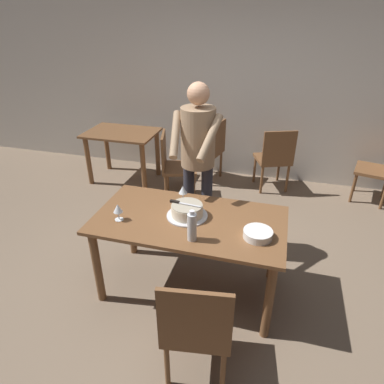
{
  "coord_description": "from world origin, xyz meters",
  "views": [
    {
      "loc": [
        0.64,
        -2.21,
        2.24
      ],
      "look_at": [
        -0.03,
        0.18,
        0.9
      ],
      "focal_mm": 31.18,
      "sensor_mm": 36.0,
      "label": 1
    }
  ],
  "objects_px": {
    "background_table": "(122,143)",
    "background_chair_1": "(210,149)",
    "wine_glass_far": "(183,190)",
    "water_bottle": "(192,227)",
    "background_chair_0": "(174,164)",
    "cake_knife": "(179,203)",
    "wine_glass_near": "(118,209)",
    "person_cutting_cake": "(198,153)",
    "main_dining_table": "(189,230)",
    "background_chair_2": "(275,157)",
    "background_chair_3": "(382,167)",
    "chair_near_side": "(197,325)",
    "cake_on_platter": "(187,211)",
    "plate_stack": "(258,234)"
  },
  "relations": [
    {
      "from": "cake_knife",
      "to": "background_chair_1",
      "type": "bearing_deg",
      "value": 96.0
    },
    {
      "from": "wine_glass_far",
      "to": "background_chair_1",
      "type": "xyz_separation_m",
      "value": [
        -0.19,
        1.98,
        -0.36
      ]
    },
    {
      "from": "main_dining_table",
      "to": "background_chair_2",
      "type": "relative_size",
      "value": 1.74
    },
    {
      "from": "background_table",
      "to": "background_chair_1",
      "type": "height_order",
      "value": "background_chair_1"
    },
    {
      "from": "cake_knife",
      "to": "wine_glass_far",
      "type": "distance_m",
      "value": 0.24
    },
    {
      "from": "wine_glass_near",
      "to": "background_chair_3",
      "type": "distance_m",
      "value": 3.45
    },
    {
      "from": "wine_glass_far",
      "to": "water_bottle",
      "type": "height_order",
      "value": "water_bottle"
    },
    {
      "from": "background_chair_2",
      "to": "background_table",
      "type": "bearing_deg",
      "value": -173.52
    },
    {
      "from": "cake_on_platter",
      "to": "plate_stack",
      "type": "distance_m",
      "value": 0.61
    },
    {
      "from": "person_cutting_cake",
      "to": "background_chair_3",
      "type": "xyz_separation_m",
      "value": [
        2.03,
        1.57,
        -0.58
      ]
    },
    {
      "from": "wine_glass_near",
      "to": "background_table",
      "type": "xyz_separation_m",
      "value": [
        -1.01,
        2.1,
        -0.28
      ]
    },
    {
      "from": "cake_knife",
      "to": "background_chair_2",
      "type": "distance_m",
      "value": 2.28
    },
    {
      "from": "cake_knife",
      "to": "background_table",
      "type": "bearing_deg",
      "value": 127.58
    },
    {
      "from": "wine_glass_far",
      "to": "person_cutting_cake",
      "type": "bearing_deg",
      "value": 83.45
    },
    {
      "from": "cake_knife",
      "to": "cake_on_platter",
      "type": "bearing_deg",
      "value": -5.82
    },
    {
      "from": "person_cutting_cake",
      "to": "background_chair_1",
      "type": "bearing_deg",
      "value": 98.22
    },
    {
      "from": "plate_stack",
      "to": "background_chair_2",
      "type": "xyz_separation_m",
      "value": [
        0.03,
        2.29,
        -0.29
      ]
    },
    {
      "from": "cake_knife",
      "to": "water_bottle",
      "type": "relative_size",
      "value": 1.08
    },
    {
      "from": "background_chair_2",
      "to": "wine_glass_far",
      "type": "bearing_deg",
      "value": -110.93
    },
    {
      "from": "person_cutting_cake",
      "to": "background_chair_0",
      "type": "relative_size",
      "value": 1.91
    },
    {
      "from": "main_dining_table",
      "to": "background_chair_0",
      "type": "bearing_deg",
      "value": 112.56
    },
    {
      "from": "person_cutting_cake",
      "to": "chair_near_side",
      "type": "xyz_separation_m",
      "value": [
        0.37,
        -1.42,
        -0.58
      ]
    },
    {
      "from": "cake_on_platter",
      "to": "plate_stack",
      "type": "bearing_deg",
      "value": -13.35
    },
    {
      "from": "wine_glass_near",
      "to": "cake_knife",
      "type": "bearing_deg",
      "value": 24.6
    },
    {
      "from": "cake_knife",
      "to": "wine_glass_near",
      "type": "bearing_deg",
      "value": -155.4
    },
    {
      "from": "water_bottle",
      "to": "background_table",
      "type": "bearing_deg",
      "value": 126.93
    },
    {
      "from": "background_table",
      "to": "background_chair_3",
      "type": "relative_size",
      "value": 1.11
    },
    {
      "from": "wine_glass_near",
      "to": "water_bottle",
      "type": "distance_m",
      "value": 0.65
    },
    {
      "from": "background_chair_0",
      "to": "background_table",
      "type": "bearing_deg",
      "value": 159.23
    },
    {
      "from": "water_bottle",
      "to": "background_chair_0",
      "type": "xyz_separation_m",
      "value": [
        -0.76,
        1.86,
        -0.37
      ]
    },
    {
      "from": "wine_glass_far",
      "to": "background_chair_2",
      "type": "distance_m",
      "value": 2.07
    },
    {
      "from": "background_chair_2",
      "to": "background_chair_0",
      "type": "bearing_deg",
      "value": -155.07
    },
    {
      "from": "background_chair_1",
      "to": "background_chair_3",
      "type": "relative_size",
      "value": 1.0
    },
    {
      "from": "background_chair_0",
      "to": "wine_glass_far",
      "type": "bearing_deg",
      "value": -68.23
    },
    {
      "from": "person_cutting_cake",
      "to": "background_chair_0",
      "type": "distance_m",
      "value": 1.27
    },
    {
      "from": "water_bottle",
      "to": "person_cutting_cake",
      "type": "height_order",
      "value": "person_cutting_cake"
    },
    {
      "from": "cake_on_platter",
      "to": "background_chair_1",
      "type": "relative_size",
      "value": 0.38
    },
    {
      "from": "wine_glass_near",
      "to": "background_chair_2",
      "type": "bearing_deg",
      "value": 64.12
    },
    {
      "from": "main_dining_table",
      "to": "cake_on_platter",
      "type": "distance_m",
      "value": 0.17
    },
    {
      "from": "cake_on_platter",
      "to": "cake_knife",
      "type": "height_order",
      "value": "cake_knife"
    },
    {
      "from": "background_chair_0",
      "to": "background_chair_2",
      "type": "distance_m",
      "value": 1.38
    },
    {
      "from": "background_chair_0",
      "to": "water_bottle",
      "type": "bearing_deg",
      "value": -67.79
    },
    {
      "from": "background_chair_2",
      "to": "background_chair_3",
      "type": "bearing_deg",
      "value": 0.89
    },
    {
      "from": "main_dining_table",
      "to": "chair_near_side",
      "type": "relative_size",
      "value": 1.74
    },
    {
      "from": "cake_knife",
      "to": "wine_glass_near",
      "type": "height_order",
      "value": "wine_glass_near"
    },
    {
      "from": "background_table",
      "to": "wine_glass_far",
      "type": "bearing_deg",
      "value": -49.42
    },
    {
      "from": "chair_near_side",
      "to": "background_chair_2",
      "type": "distance_m",
      "value": 2.99
    },
    {
      "from": "wine_glass_far",
      "to": "background_chair_1",
      "type": "bearing_deg",
      "value": 95.62
    },
    {
      "from": "main_dining_table",
      "to": "background_chair_0",
      "type": "height_order",
      "value": "background_chair_0"
    },
    {
      "from": "cake_on_platter",
      "to": "background_chair_2",
      "type": "xyz_separation_m",
      "value": [
        0.62,
        2.15,
        -0.31
      ]
    }
  ]
}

